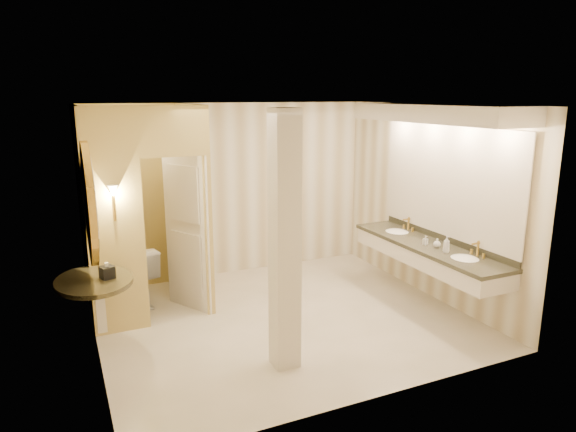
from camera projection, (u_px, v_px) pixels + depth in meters
name	position (u px, v px, depth m)	size (l,w,h in m)	color
floor	(283.00, 318.00, 6.63)	(4.50, 4.50, 0.00)	silver
ceiling	(282.00, 105.00, 6.01)	(4.50, 4.50, 0.00)	silver
wall_back	(231.00, 190.00, 8.09)	(4.50, 0.02, 2.70)	#EDE5CD
wall_front	(374.00, 264.00, 4.55)	(4.50, 0.02, 2.70)	#EDE5CD
wall_left	(88.00, 237.00, 5.42)	(0.02, 4.00, 2.70)	#EDE5CD
wall_right	(428.00, 201.00, 7.23)	(0.02, 4.00, 2.70)	#EDE5CD
toilet_closet	(174.00, 207.00, 6.72)	(1.50, 1.55, 2.70)	#E9D47A
wall_sconce	(113.00, 193.00, 5.84)	(0.14, 0.14, 0.42)	#B7913A
vanity	(433.00, 188.00, 6.70)	(0.75, 2.73, 2.09)	silver
console_shelf	(92.00, 237.00, 5.45)	(1.02, 1.02, 1.96)	black
pillar	(285.00, 243.00, 5.20)	(0.26, 0.26, 2.70)	silver
tissue_box	(107.00, 272.00, 5.56)	(0.14, 0.14, 0.14)	black
toilet	(135.00, 275.00, 7.00)	(0.46, 0.81, 0.83)	white
soap_bottle_a	(425.00, 240.00, 6.81)	(0.05, 0.06, 0.12)	beige
soap_bottle_b	(437.00, 243.00, 6.69)	(0.09, 0.09, 0.12)	silver
soap_bottle_c	(446.00, 244.00, 6.46)	(0.08, 0.08, 0.21)	#C6B28C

